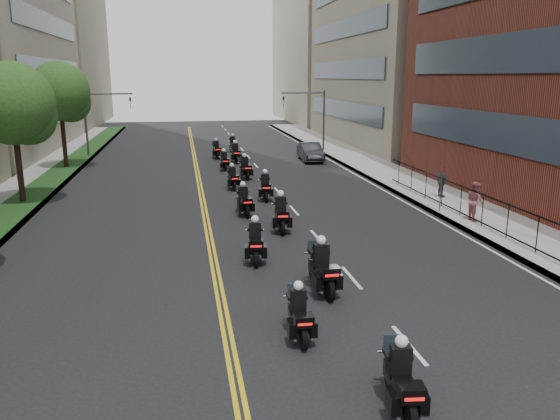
% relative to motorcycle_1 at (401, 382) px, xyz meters
% --- Properties ---
extents(sidewalk_right, '(4.00, 90.00, 0.15)m').
position_rel_motorcycle_1_xyz_m(sidewalk_right, '(10.14, 22.65, -0.58)').
color(sidewalk_right, gray).
rests_on(sidewalk_right, ground).
extents(sidewalk_left, '(4.00, 90.00, 0.15)m').
position_rel_motorcycle_1_xyz_m(sidewalk_left, '(-13.86, 22.65, -0.58)').
color(sidewalk_left, gray).
rests_on(sidewalk_left, ground).
extents(grass_strip, '(2.00, 90.00, 0.04)m').
position_rel_motorcycle_1_xyz_m(grass_strip, '(-13.06, 22.65, -0.48)').
color(grass_strip, '#163B15').
rests_on(grass_strip, sidewalk_left).
extents(building_right_far, '(15.00, 28.00, 26.00)m').
position_rel_motorcycle_1_xyz_m(building_right_far, '(19.64, 75.65, 12.35)').
color(building_right_far, gray).
rests_on(building_right_far, ground).
extents(building_left_far, '(16.00, 28.00, 26.00)m').
position_rel_motorcycle_1_xyz_m(building_left_far, '(-23.86, 75.65, 12.35)').
color(building_left_far, gray).
rests_on(building_left_far, ground).
extents(iron_fence, '(0.05, 28.00, 1.50)m').
position_rel_motorcycle_1_xyz_m(iron_fence, '(9.14, 9.65, 0.25)').
color(iron_fence, black).
rests_on(iron_fence, sidewalk_right).
extents(traffic_signal_right, '(4.09, 0.20, 5.60)m').
position_rel_motorcycle_1_xyz_m(traffic_signal_right, '(7.68, 39.65, 3.05)').
color(traffic_signal_right, '#3F3F44').
rests_on(traffic_signal_right, ground).
extents(traffic_signal_left, '(4.09, 0.20, 5.60)m').
position_rel_motorcycle_1_xyz_m(traffic_signal_left, '(-11.40, 39.65, 3.05)').
color(traffic_signal_left, '#3F3F44').
rests_on(traffic_signal_left, ground).
extents(motorcycle_1, '(0.65, 2.23, 1.65)m').
position_rel_motorcycle_1_xyz_m(motorcycle_1, '(0.00, 0.00, 0.00)').
color(motorcycle_1, black).
rests_on(motorcycle_1, ground).
extents(motorcycle_2, '(0.50, 2.13, 1.57)m').
position_rel_motorcycle_1_xyz_m(motorcycle_2, '(-1.42, 3.60, -0.03)').
color(motorcycle_2, black).
rests_on(motorcycle_2, ground).
extents(motorcycle_3, '(0.61, 2.53, 1.87)m').
position_rel_motorcycle_1_xyz_m(motorcycle_3, '(-0.00, 6.62, 0.09)').
color(motorcycle_3, black).
rests_on(motorcycle_3, ground).
extents(motorcycle_4, '(0.66, 2.37, 1.75)m').
position_rel_motorcycle_1_xyz_m(motorcycle_4, '(-1.73, 10.06, 0.04)').
color(motorcycle_4, black).
rests_on(motorcycle_4, ground).
extents(motorcycle_5, '(0.67, 2.50, 1.85)m').
position_rel_motorcycle_1_xyz_m(motorcycle_5, '(-0.02, 14.02, 0.08)').
color(motorcycle_5, black).
rests_on(motorcycle_5, ground).
extents(motorcycle_6, '(0.65, 2.30, 1.70)m').
position_rel_motorcycle_1_xyz_m(motorcycle_6, '(-1.36, 17.21, 0.02)').
color(motorcycle_6, black).
rests_on(motorcycle_6, ground).
extents(motorcycle_7, '(0.62, 2.35, 1.73)m').
position_rel_motorcycle_1_xyz_m(motorcycle_7, '(0.24, 20.51, 0.03)').
color(motorcycle_7, black).
rests_on(motorcycle_7, ground).
extents(motorcycle_8, '(0.58, 2.20, 1.62)m').
position_rel_motorcycle_1_xyz_m(motorcycle_8, '(-1.32, 23.82, -0.01)').
color(motorcycle_8, black).
rests_on(motorcycle_8, ground).
extents(motorcycle_9, '(0.65, 2.36, 1.74)m').
position_rel_motorcycle_1_xyz_m(motorcycle_9, '(-0.14, 27.25, 0.04)').
color(motorcycle_9, black).
rests_on(motorcycle_9, ground).
extents(motorcycle_10, '(0.54, 2.17, 1.60)m').
position_rel_motorcycle_1_xyz_m(motorcycle_10, '(-1.27, 30.95, -0.02)').
color(motorcycle_10, black).
rests_on(motorcycle_10, ground).
extents(motorcycle_11, '(0.58, 2.49, 1.84)m').
position_rel_motorcycle_1_xyz_m(motorcycle_11, '(-0.09, 34.46, 0.08)').
color(motorcycle_11, black).
rests_on(motorcycle_11, ground).
extents(motorcycle_12, '(0.63, 2.36, 1.74)m').
position_rel_motorcycle_1_xyz_m(motorcycle_12, '(-1.46, 37.14, 0.04)').
color(motorcycle_12, black).
rests_on(motorcycle_12, ground).
extents(motorcycle_13, '(0.53, 2.28, 1.69)m').
position_rel_motorcycle_1_xyz_m(motorcycle_13, '(0.32, 40.98, 0.01)').
color(motorcycle_13, black).
rests_on(motorcycle_13, ground).
extents(parked_sedan, '(1.75, 4.60, 1.50)m').
position_rel_motorcycle_1_xyz_m(parked_sedan, '(6.14, 34.29, 0.10)').
color(parked_sedan, black).
rests_on(parked_sedan, ground).
extents(pedestrian_b, '(0.72, 0.91, 1.86)m').
position_rel_motorcycle_1_xyz_m(pedestrian_b, '(9.34, 13.70, 0.43)').
color(pedestrian_b, '#9B5455').
rests_on(pedestrian_b, sidewalk_right).
extents(pedestrian_c, '(0.44, 1.05, 1.80)m').
position_rel_motorcycle_1_xyz_m(pedestrian_c, '(10.13, 18.74, 0.40)').
color(pedestrian_c, '#3D3B42').
rests_on(pedestrian_c, sidewalk_right).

